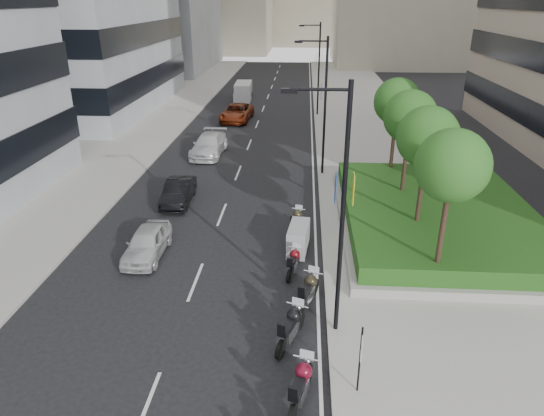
# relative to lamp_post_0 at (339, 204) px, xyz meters

# --- Properties ---
(ground) EXTENTS (160.00, 160.00, 0.00)m
(ground) POSITION_rel_lamp_post_0_xyz_m (-4.14, -1.00, -5.07)
(ground) COLOR black
(ground) RESTS_ON ground
(sidewalk_right) EXTENTS (10.00, 100.00, 0.15)m
(sidewalk_right) POSITION_rel_lamp_post_0_xyz_m (4.86, 29.00, -4.99)
(sidewalk_right) COLOR #9E9B93
(sidewalk_right) RESTS_ON ground
(sidewalk_left) EXTENTS (8.00, 100.00, 0.15)m
(sidewalk_left) POSITION_rel_lamp_post_0_xyz_m (-16.14, 29.00, -4.99)
(sidewalk_left) COLOR #9E9B93
(sidewalk_left) RESTS_ON ground
(lane_edge) EXTENTS (0.12, 100.00, 0.01)m
(lane_edge) POSITION_rel_lamp_post_0_xyz_m (-0.44, 29.00, -5.06)
(lane_edge) COLOR silver
(lane_edge) RESTS_ON ground
(lane_centre) EXTENTS (0.12, 100.00, 0.01)m
(lane_centre) POSITION_rel_lamp_post_0_xyz_m (-5.64, 29.00, -5.06)
(lane_centre) COLOR silver
(lane_centre) RESTS_ON ground
(planter) EXTENTS (10.00, 14.00, 0.40)m
(planter) POSITION_rel_lamp_post_0_xyz_m (5.86, 9.00, -4.72)
(planter) COLOR #9B9890
(planter) RESTS_ON sidewalk_right
(hedge) EXTENTS (9.40, 13.40, 0.80)m
(hedge) POSITION_rel_lamp_post_0_xyz_m (5.86, 9.00, -4.12)
(hedge) COLOR #1B4012
(hedge) RESTS_ON planter
(tree_0) EXTENTS (2.80, 2.80, 6.30)m
(tree_0) POSITION_rel_lamp_post_0_xyz_m (4.36, 3.00, 0.36)
(tree_0) COLOR #332319
(tree_0) RESTS_ON planter
(tree_1) EXTENTS (2.80, 2.80, 6.30)m
(tree_1) POSITION_rel_lamp_post_0_xyz_m (4.36, 7.00, 0.36)
(tree_1) COLOR #332319
(tree_1) RESTS_ON planter
(tree_2) EXTENTS (2.80, 2.80, 6.30)m
(tree_2) POSITION_rel_lamp_post_0_xyz_m (4.36, 11.00, 0.36)
(tree_2) COLOR #332319
(tree_2) RESTS_ON planter
(tree_3) EXTENTS (2.80, 2.80, 6.30)m
(tree_3) POSITION_rel_lamp_post_0_xyz_m (4.36, 15.00, 0.36)
(tree_3) COLOR #332319
(tree_3) RESTS_ON planter
(lamp_post_0) EXTENTS (2.34, 0.45, 9.00)m
(lamp_post_0) POSITION_rel_lamp_post_0_xyz_m (0.00, 0.00, 0.00)
(lamp_post_0) COLOR black
(lamp_post_0) RESTS_ON ground
(lamp_post_1) EXTENTS (2.34, 0.45, 9.00)m
(lamp_post_1) POSITION_rel_lamp_post_0_xyz_m (0.00, 17.00, 0.00)
(lamp_post_1) COLOR black
(lamp_post_1) RESTS_ON ground
(lamp_post_2) EXTENTS (2.34, 0.45, 9.00)m
(lamp_post_2) POSITION_rel_lamp_post_0_xyz_m (0.00, 35.00, 0.00)
(lamp_post_2) COLOR black
(lamp_post_2) RESTS_ON ground
(parking_sign) EXTENTS (0.06, 0.32, 2.50)m
(parking_sign) POSITION_rel_lamp_post_0_xyz_m (0.66, -3.00, -3.61)
(parking_sign) COLOR black
(parking_sign) RESTS_ON ground
(motorcycle_1) EXTENTS (0.94, 2.41, 1.22)m
(motorcycle_1) POSITION_rel_lamp_post_0_xyz_m (-1.07, -3.43, -4.41)
(motorcycle_1) COLOR black
(motorcycle_1) RESTS_ON ground
(motorcycle_2) EXTENTS (1.10, 2.34, 1.22)m
(motorcycle_2) POSITION_rel_lamp_post_0_xyz_m (-1.44, -0.67, -4.41)
(motorcycle_2) COLOR black
(motorcycle_2) RESTS_ON ground
(motorcycle_3) EXTENTS (1.04, 2.31, 1.19)m
(motorcycle_3) POSITION_rel_lamp_post_0_xyz_m (-0.83, 1.64, -4.43)
(motorcycle_3) COLOR black
(motorcycle_3) RESTS_ON ground
(motorcycle_4) EXTENTS (0.73, 2.06, 1.04)m
(motorcycle_4) POSITION_rel_lamp_post_0_xyz_m (-1.48, 3.99, -4.51)
(motorcycle_4) COLOR black
(motorcycle_4) RESTS_ON ground
(motorcycle_5) EXTENTS (1.10, 2.27, 1.31)m
(motorcycle_5) POSITION_rel_lamp_post_0_xyz_m (-1.30, 6.06, -4.41)
(motorcycle_5) COLOR black
(motorcycle_5) RESTS_ON ground
(motorcycle_6) EXTENTS (0.76, 2.08, 1.05)m
(motorcycle_6) POSITION_rel_lamp_post_0_xyz_m (-1.44, 8.23, -4.50)
(motorcycle_6) COLOR black
(motorcycle_6) RESTS_ON ground
(car_a) EXTENTS (1.63, 4.00, 1.36)m
(car_a) POSITION_rel_lamp_post_0_xyz_m (-8.34, 5.11, -4.39)
(car_a) COLOR silver
(car_a) RESTS_ON ground
(car_b) EXTENTS (1.57, 4.18, 1.36)m
(car_b) POSITION_rel_lamp_post_0_xyz_m (-8.43, 11.52, -4.38)
(car_b) COLOR black
(car_b) RESTS_ON ground
(car_c) EXTENTS (2.39, 5.45, 1.56)m
(car_c) POSITION_rel_lamp_post_0_xyz_m (-8.40, 21.04, -4.29)
(car_c) COLOR silver
(car_c) RESTS_ON ground
(car_d) EXTENTS (3.05, 5.89, 1.59)m
(car_d) POSITION_rel_lamp_post_0_xyz_m (-7.77, 32.29, -4.27)
(car_d) COLOR maroon
(car_d) RESTS_ON ground
(delivery_van) EXTENTS (2.01, 4.81, 1.99)m
(delivery_van) POSITION_rel_lamp_post_0_xyz_m (-8.38, 42.58, -4.14)
(delivery_van) COLOR silver
(delivery_van) RESTS_ON ground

